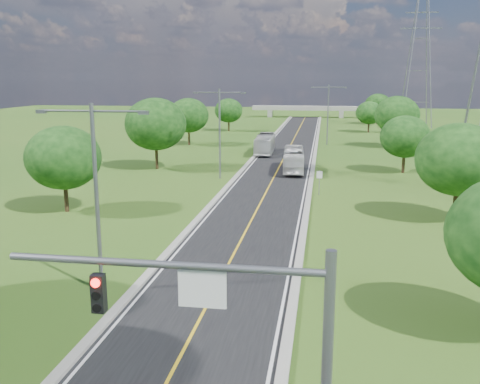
{
  "coord_description": "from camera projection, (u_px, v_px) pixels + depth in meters",
  "views": [
    {
      "loc": [
        5.54,
        -13.44,
        11.28
      ],
      "look_at": [
        -0.44,
        24.4,
        3.0
      ],
      "focal_mm": 40.0,
      "sensor_mm": 36.0,
      "label": 1
    }
  ],
  "objects": [
    {
      "name": "tree_rd",
      "position": [
        397.0,
        115.0,
        85.87
      ],
      "size": [
        7.14,
        7.14,
        8.3
      ],
      "color": "black",
      "rests_on": "ground"
    },
    {
      "name": "speed_limit_sign",
      "position": [
        319.0,
        179.0,
        51.74
      ],
      "size": [
        0.55,
        0.09,
        2.4
      ],
      "color": "slate",
      "rests_on": "ground"
    },
    {
      "name": "road",
      "position": [
        286.0,
        154.0,
        79.91
      ],
      "size": [
        8.0,
        150.0,
        0.06
      ],
      "primitive_type": "cube",
      "color": "black",
      "rests_on": "ground"
    },
    {
      "name": "streetlight_near_left",
      "position": [
        96.0,
        183.0,
        27.45
      ],
      "size": [
        5.9,
        0.25,
        10.0
      ],
      "color": "slate",
      "rests_on": "ground"
    },
    {
      "name": "tree_rc",
      "position": [
        405.0,
        137.0,
        63.2
      ],
      "size": [
        5.88,
        5.88,
        6.84
      ],
      "color": "black",
      "rests_on": "ground"
    },
    {
      "name": "streetlight_far_right",
      "position": [
        328.0,
        109.0,
        89.33
      ],
      "size": [
        5.9,
        0.25,
        10.0
      ],
      "color": "slate",
      "rests_on": "ground"
    },
    {
      "name": "curb_right",
      "position": [
        315.0,
        154.0,
        79.25
      ],
      "size": [
        0.5,
        150.0,
        0.22
      ],
      "primitive_type": "cube",
      "color": "gray",
      "rests_on": "ground"
    },
    {
      "name": "streetlight_mid_left",
      "position": [
        220.0,
        126.0,
        59.31
      ],
      "size": [
        5.9,
        0.25,
        10.0
      ],
      "color": "slate",
      "rests_on": "ground"
    },
    {
      "name": "tree_rb",
      "position": [
        459.0,
        160.0,
        41.68
      ],
      "size": [
        6.72,
        6.72,
        7.82
      ],
      "color": "black",
      "rests_on": "ground"
    },
    {
      "name": "overpass",
      "position": [
        305.0,
        109.0,
        150.85
      ],
      "size": [
        30.0,
        3.0,
        3.2
      ],
      "color": "gray",
      "rests_on": "ground"
    },
    {
      "name": "power_tower_far",
      "position": [
        419.0,
        64.0,
        120.3
      ],
      "size": [
        9.0,
        6.4,
        28.0
      ],
      "color": "slate",
      "rests_on": "ground"
    },
    {
      "name": "ground",
      "position": [
        283.0,
        160.0,
        74.13
      ],
      "size": [
        260.0,
        260.0,
        0.0
      ],
      "primitive_type": "plane",
      "color": "#285317",
      "rests_on": "ground"
    },
    {
      "name": "tree_le",
      "position": [
        229.0,
        111.0,
        112.11
      ],
      "size": [
        5.88,
        5.88,
        6.84
      ],
      "color": "black",
      "rests_on": "ground"
    },
    {
      "name": "tree_lb",
      "position": [
        63.0,
        158.0,
        44.7
      ],
      "size": [
        6.3,
        6.3,
        7.33
      ],
      "color": "black",
      "rests_on": "ground"
    },
    {
      "name": "signal_mast",
      "position": [
        244.0,
        332.0,
        13.64
      ],
      "size": [
        8.54,
        0.33,
        7.2
      ],
      "color": "slate",
      "rests_on": "ground"
    },
    {
      "name": "tree_rf",
      "position": [
        378.0,
        105.0,
        128.32
      ],
      "size": [
        6.3,
        6.3,
        7.33
      ],
      "color": "black",
      "rests_on": "ground"
    },
    {
      "name": "bus_inbound",
      "position": [
        265.0,
        144.0,
        79.62
      ],
      "size": [
        2.71,
        10.28,
        2.84
      ],
      "primitive_type": "imported",
      "rotation": [
        0.0,
        0.0,
        0.03
      ],
      "color": "beige",
      "rests_on": "road"
    },
    {
      "name": "tree_ld",
      "position": [
        189.0,
        115.0,
        89.19
      ],
      "size": [
        6.72,
        6.72,
        7.82
      ],
      "color": "black",
      "rests_on": "ground"
    },
    {
      "name": "tree_re",
      "position": [
        369.0,
        113.0,
        109.68
      ],
      "size": [
        5.46,
        5.46,
        6.35
      ],
      "color": "black",
      "rests_on": "ground"
    },
    {
      "name": "bus_outbound",
      "position": [
        294.0,
        160.0,
        64.63
      ],
      "size": [
        2.87,
        10.15,
        2.8
      ],
      "primitive_type": "imported",
      "rotation": [
        0.0,
        0.0,
        3.19
      ],
      "color": "silver",
      "rests_on": "road"
    },
    {
      "name": "tree_lc",
      "position": [
        156.0,
        124.0,
        65.59
      ],
      "size": [
        7.56,
        7.56,
        8.79
      ],
      "color": "black",
      "rests_on": "ground"
    },
    {
      "name": "curb_left",
      "position": [
        258.0,
        152.0,
        80.55
      ],
      "size": [
        0.5,
        150.0,
        0.22
      ],
      "primitive_type": "cube",
      "color": "gray",
      "rests_on": "ground"
    }
  ]
}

